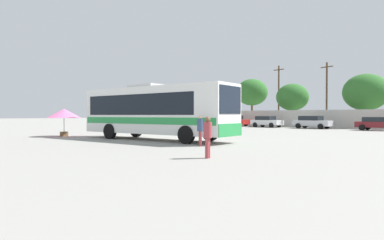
{
  "coord_description": "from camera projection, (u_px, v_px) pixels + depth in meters",
  "views": [
    {
      "loc": [
        16.13,
        -14.36,
        1.64
      ],
      "look_at": [
        -0.1,
        2.72,
        1.27
      ],
      "focal_mm": 30.8,
      "sensor_mm": 36.0,
      "label": 1
    }
  ],
  "objects": [
    {
      "name": "coach_bus_white_green",
      "position": [
        154.0,
        110.0,
        21.66
      ],
      "size": [
        11.53,
        3.9,
        3.67
      ],
      "color": "white",
      "rests_on": "ground_plane"
    },
    {
      "name": "utility_pole_near",
      "position": [
        327.0,
        93.0,
        43.63
      ],
      "size": [
        1.78,
        0.55,
        8.6
      ],
      "color": "#4C3823",
      "rests_on": "ground_plane"
    },
    {
      "name": "perimeter_wall",
      "position": [
        327.0,
        119.0,
        41.38
      ],
      "size": [
        80.0,
        0.3,
        2.28
      ],
      "primitive_type": "cube",
      "color": "beige",
      "rests_on": "ground_plane"
    },
    {
      "name": "roadside_tree_midright",
      "position": [
        366.0,
        92.0,
        40.97
      ],
      "size": [
        5.4,
        5.4,
        6.77
      ],
      "color": "brown",
      "rests_on": "ground_plane"
    },
    {
      "name": "passenger_waiting_on_apron",
      "position": [
        208.0,
        135.0,
        12.43
      ],
      "size": [
        0.41,
        0.41,
        1.58
      ],
      "color": "#99383D",
      "rests_on": "ground_plane"
    },
    {
      "name": "attendant_by_bus_door",
      "position": [
        200.0,
        129.0,
        17.18
      ],
      "size": [
        0.47,
        0.47,
        1.63
      ],
      "color": "#99383D",
      "rests_on": "ground_plane"
    },
    {
      "name": "roadside_tree_left",
      "position": [
        252.0,
        92.0,
        54.49
      ],
      "size": [
        5.17,
        5.17,
        7.59
      ],
      "color": "brown",
      "rests_on": "ground_plane"
    },
    {
      "name": "ground_plane",
      "position": [
        250.0,
        134.0,
        28.8
      ],
      "size": [
        300.0,
        300.0,
        0.0
      ],
      "primitive_type": "plane",
      "color": "gray"
    },
    {
      "name": "parked_car_second_white",
      "position": [
        266.0,
        121.0,
        43.74
      ],
      "size": [
        4.13,
        2.12,
        1.48
      ],
      "color": "silver",
      "rests_on": "ground_plane"
    },
    {
      "name": "vendor_umbrella_near_gate_pink",
      "position": [
        64.0,
        114.0,
        25.06
      ],
      "size": [
        2.48,
        2.48,
        2.1
      ],
      "color": "gray",
      "rests_on": "ground_plane"
    },
    {
      "name": "parked_car_rightmost_maroon",
      "position": [
        377.0,
        123.0,
        34.4
      ],
      "size": [
        4.11,
        2.07,
        1.41
      ],
      "color": "maroon",
      "rests_on": "ground_plane"
    },
    {
      "name": "utility_pole_far",
      "position": [
        279.0,
        95.0,
        49.93
      ],
      "size": [
        1.8,
        0.31,
        9.1
      ],
      "color": "#4C3823",
      "rests_on": "ground_plane"
    },
    {
      "name": "parked_car_leftmost_red",
      "position": [
        234.0,
        121.0,
        47.57
      ],
      "size": [
        4.65,
        2.16,
        1.53
      ],
      "color": "red",
      "rests_on": "ground_plane"
    },
    {
      "name": "roadside_tree_midleft",
      "position": [
        292.0,
        97.0,
        46.78
      ],
      "size": [
        4.52,
        4.52,
        6.09
      ],
      "color": "brown",
      "rests_on": "ground_plane"
    },
    {
      "name": "parked_car_third_silver",
      "position": [
        312.0,
        122.0,
        39.36
      ],
      "size": [
        4.45,
        2.06,
        1.52
      ],
      "color": "#B7BABF",
      "rests_on": "ground_plane"
    }
  ]
}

